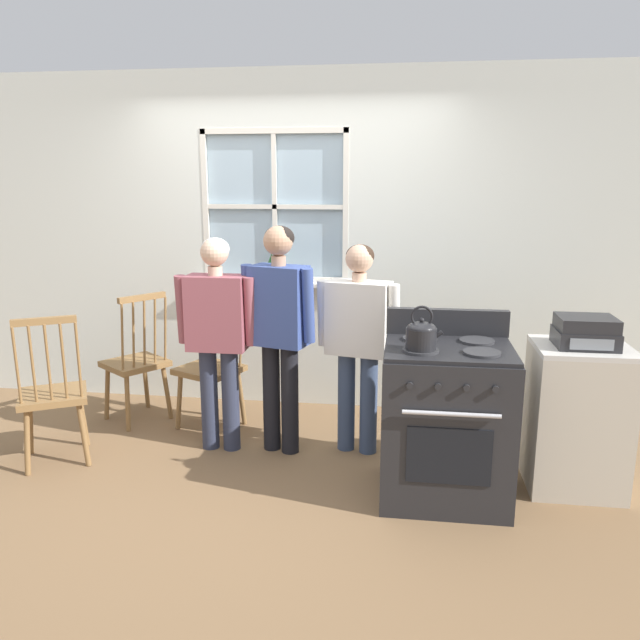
{
  "coord_description": "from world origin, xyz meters",
  "views": [
    {
      "loc": [
        0.9,
        -3.58,
        1.87
      ],
      "look_at": [
        0.38,
        0.19,
        1.0
      ],
      "focal_mm": 35.0,
      "sensor_mm": 36.0,
      "label": 1
    }
  ],
  "objects_px": {
    "person_elderly_left": "(217,326)",
    "chair_near_wall": "(137,364)",
    "stove": "(446,420)",
    "chair_center_cluster": "(211,368)",
    "kettle": "(421,334)",
    "chair_by_window": "(53,396)",
    "side_counter": "(576,417)",
    "person_teen_center": "(279,319)",
    "stereo": "(586,332)",
    "person_adult_right": "(358,331)",
    "potted_plant": "(273,272)"
  },
  "relations": [
    {
      "from": "side_counter",
      "to": "stereo",
      "type": "xyz_separation_m",
      "value": [
        0.0,
        -0.02,
        0.54
      ]
    },
    {
      "from": "person_elderly_left",
      "to": "side_counter",
      "type": "distance_m",
      "value": 2.36
    },
    {
      "from": "chair_by_window",
      "to": "kettle",
      "type": "relative_size",
      "value": 4.15
    },
    {
      "from": "potted_plant",
      "to": "side_counter",
      "type": "bearing_deg",
      "value": -28.58
    },
    {
      "from": "stereo",
      "to": "person_teen_center",
      "type": "bearing_deg",
      "value": 171.41
    },
    {
      "from": "kettle",
      "to": "person_adult_right",
      "type": "bearing_deg",
      "value": 120.32
    },
    {
      "from": "person_elderly_left",
      "to": "chair_near_wall",
      "type": "bearing_deg",
      "value": 151.99
    },
    {
      "from": "person_teen_center",
      "to": "person_adult_right",
      "type": "xyz_separation_m",
      "value": [
        0.53,
        0.07,
        -0.08
      ]
    },
    {
      "from": "chair_near_wall",
      "to": "potted_plant",
      "type": "bearing_deg",
      "value": 152.88
    },
    {
      "from": "kettle",
      "to": "chair_by_window",
      "type": "bearing_deg",
      "value": 174.37
    },
    {
      "from": "chair_near_wall",
      "to": "person_teen_center",
      "type": "height_order",
      "value": "person_teen_center"
    },
    {
      "from": "chair_center_cluster",
      "to": "potted_plant",
      "type": "distance_m",
      "value": 0.93
    },
    {
      "from": "chair_near_wall",
      "to": "kettle",
      "type": "xyz_separation_m",
      "value": [
        2.15,
        -1.02,
        0.56
      ]
    },
    {
      "from": "chair_near_wall",
      "to": "kettle",
      "type": "distance_m",
      "value": 2.44
    },
    {
      "from": "chair_center_cluster",
      "to": "kettle",
      "type": "height_order",
      "value": "kettle"
    },
    {
      "from": "person_elderly_left",
      "to": "stove",
      "type": "bearing_deg",
      "value": -16.64
    },
    {
      "from": "stove",
      "to": "kettle",
      "type": "xyz_separation_m",
      "value": [
        -0.17,
        -0.13,
        0.55
      ]
    },
    {
      "from": "person_adult_right",
      "to": "stove",
      "type": "relative_size",
      "value": 1.33
    },
    {
      "from": "kettle",
      "to": "side_counter",
      "type": "distance_m",
      "value": 1.17
    },
    {
      "from": "chair_by_window",
      "to": "chair_near_wall",
      "type": "relative_size",
      "value": 1.0
    },
    {
      "from": "kettle",
      "to": "person_teen_center",
      "type": "bearing_deg",
      "value": 146.46
    },
    {
      "from": "chair_near_wall",
      "to": "potted_plant",
      "type": "xyz_separation_m",
      "value": [
        0.99,
        0.49,
        0.66
      ]
    },
    {
      "from": "potted_plant",
      "to": "stereo",
      "type": "distance_m",
      "value": 2.42
    },
    {
      "from": "person_elderly_left",
      "to": "person_adult_right",
      "type": "bearing_deg",
      "value": 5.86
    },
    {
      "from": "chair_by_window",
      "to": "side_counter",
      "type": "bearing_deg",
      "value": 152.83
    },
    {
      "from": "stove",
      "to": "side_counter",
      "type": "relative_size",
      "value": 1.2
    },
    {
      "from": "chair_near_wall",
      "to": "stove",
      "type": "distance_m",
      "value": 2.48
    },
    {
      "from": "kettle",
      "to": "side_counter",
      "type": "bearing_deg",
      "value": 20.14
    },
    {
      "from": "person_elderly_left",
      "to": "stereo",
      "type": "distance_m",
      "value": 2.33
    },
    {
      "from": "chair_by_window",
      "to": "person_teen_center",
      "type": "relative_size",
      "value": 0.66
    },
    {
      "from": "chair_center_cluster",
      "to": "potted_plant",
      "type": "bearing_deg",
      "value": 79.4
    },
    {
      "from": "chair_center_cluster",
      "to": "stereo",
      "type": "height_order",
      "value": "stereo"
    },
    {
      "from": "person_adult_right",
      "to": "chair_center_cluster",
      "type": "bearing_deg",
      "value": 178.2
    },
    {
      "from": "chair_center_cluster",
      "to": "person_elderly_left",
      "type": "relative_size",
      "value": 0.69
    },
    {
      "from": "stereo",
      "to": "chair_by_window",
      "type": "bearing_deg",
      "value": -178.37
    },
    {
      "from": "person_adult_right",
      "to": "stove",
      "type": "xyz_separation_m",
      "value": [
        0.57,
        -0.55,
        -0.39
      ]
    },
    {
      "from": "stove",
      "to": "potted_plant",
      "type": "distance_m",
      "value": 2.01
    },
    {
      "from": "chair_by_window",
      "to": "chair_center_cluster",
      "type": "height_order",
      "value": "same"
    },
    {
      "from": "chair_near_wall",
      "to": "person_elderly_left",
      "type": "relative_size",
      "value": 0.69
    },
    {
      "from": "chair_by_window",
      "to": "stereo",
      "type": "relative_size",
      "value": 3.02
    },
    {
      "from": "chair_by_window",
      "to": "person_adult_right",
      "type": "distance_m",
      "value": 2.07
    },
    {
      "from": "chair_near_wall",
      "to": "potted_plant",
      "type": "relative_size",
      "value": 3.84
    },
    {
      "from": "stove",
      "to": "person_teen_center",
      "type": "bearing_deg",
      "value": 156.14
    },
    {
      "from": "chair_center_cluster",
      "to": "stereo",
      "type": "distance_m",
      "value": 2.63
    },
    {
      "from": "chair_by_window",
      "to": "potted_plant",
      "type": "distance_m",
      "value": 1.88
    },
    {
      "from": "chair_near_wall",
      "to": "person_teen_center",
      "type": "xyz_separation_m",
      "value": [
        1.22,
        -0.4,
        0.48
      ]
    },
    {
      "from": "chair_near_wall",
      "to": "chair_center_cluster",
      "type": "height_order",
      "value": "same"
    },
    {
      "from": "chair_center_cluster",
      "to": "side_counter",
      "type": "height_order",
      "value": "chair_center_cluster"
    },
    {
      "from": "chair_near_wall",
      "to": "chair_by_window",
      "type": "bearing_deg",
      "value": 19.79
    },
    {
      "from": "stereo",
      "to": "chair_near_wall",
      "type": "bearing_deg",
      "value": 167.55
    }
  ]
}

